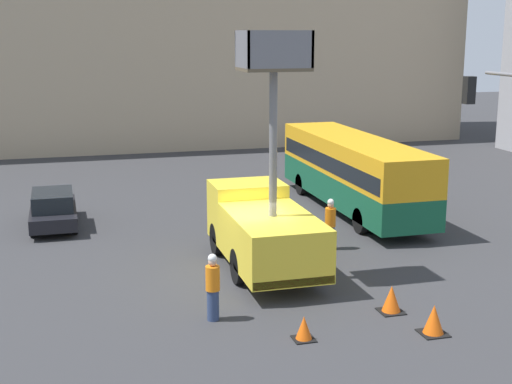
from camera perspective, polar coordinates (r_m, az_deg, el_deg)
The scene contains 10 objects.
ground_plane at distance 22.82m, azimuth -0.48°, elevation -6.56°, with size 120.00×120.00×0.00m, color #333335.
building_backdrop_far at distance 50.23m, azimuth -9.43°, elevation 14.93°, with size 44.00×10.00×19.28m.
utility_truck at distance 22.78m, azimuth 0.58°, elevation -2.64°, with size 2.47×6.11×7.57m.
city_bus at distance 30.70m, azimuth 7.77°, elevation 1.88°, with size 2.54×11.18×3.13m.
road_worker_near_truck at distance 19.05m, azimuth -3.48°, elevation -7.61°, with size 0.38×0.38×1.84m.
road_worker_directing at distance 25.23m, azimuth 5.96°, elevation -2.57°, with size 0.38×0.38×1.83m.
traffic_cone_near_truck at distance 20.08m, azimuth 10.78°, elevation -8.45°, with size 0.66×0.66×0.76m.
traffic_cone_mid_road at distance 18.13m, azimuth 3.85°, elevation -10.86°, with size 0.54×0.54×0.62m.
traffic_cone_far_side at distance 18.93m, azimuth 14.03°, elevation -9.92°, with size 0.68×0.68×0.78m.
parked_car_curbside at distance 29.11m, azimuth -15.92°, elevation -1.30°, with size 1.74×4.35×1.45m.
Camera 1 is at (-5.57, -20.81, 7.52)m, focal length 50.00 mm.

